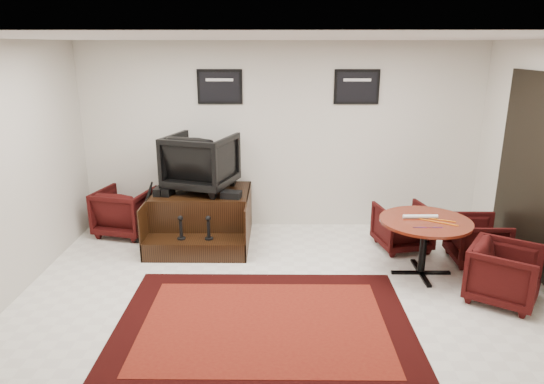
{
  "coord_description": "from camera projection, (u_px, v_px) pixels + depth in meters",
  "views": [
    {
      "loc": [
        -0.07,
        -4.73,
        2.74
      ],
      "look_at": [
        -0.12,
        0.9,
        1.02
      ],
      "focal_mm": 32.0,
      "sensor_mm": 36.0,
      "label": 1
    }
  ],
  "objects": [
    {
      "name": "table_chair_window",
      "position": [
        478.0,
        238.0,
        6.29
      ],
      "size": [
        0.62,
        0.66,
        0.67
      ],
      "primitive_type": "imported",
      "rotation": [
        0.0,
        0.0,
        1.56
      ],
      "color": "black",
      "rests_on": "ground"
    },
    {
      "name": "paper_roll",
      "position": [
        420.0,
        217.0,
        5.88
      ],
      "size": [
        0.42,
        0.06,
        0.05
      ],
      "primitive_type": "cylinder",
      "rotation": [
        0.0,
        1.57,
        0.02
      ],
      "color": "silver",
      "rests_on": "meeting_table"
    },
    {
      "name": "shine_chair",
      "position": [
        201.0,
        159.0,
        6.92
      ],
      "size": [
        1.09,
        1.06,
        0.91
      ],
      "primitive_type": "imported",
      "rotation": [
        0.0,
        0.0,
        2.83
      ],
      "color": "black",
      "rests_on": "shine_podium"
    },
    {
      "name": "table_chair_corner",
      "position": [
        505.0,
        271.0,
        5.32
      ],
      "size": [
        0.93,
        0.94,
        0.72
      ],
      "primitive_type": "imported",
      "rotation": [
        0.0,
        0.0,
        0.99
      ],
      "color": "black",
      "rests_on": "ground"
    },
    {
      "name": "shoes_pair",
      "position": [
        164.0,
        191.0,
        6.82
      ],
      "size": [
        0.26,
        0.32,
        0.11
      ],
      "color": "black",
      "rests_on": "shine_podium"
    },
    {
      "name": "meeting_table",
      "position": [
        425.0,
        227.0,
        5.86
      ],
      "size": [
        1.09,
        1.09,
        0.71
      ],
      "color": "#4A170A",
      "rests_on": "ground"
    },
    {
      "name": "umbrella_black",
      "position": [
        144.0,
        211.0,
        6.87
      ],
      "size": [
        0.35,
        0.13,
        0.94
      ],
      "primitive_type": null,
      "color": "black",
      "rests_on": "ground"
    },
    {
      "name": "umbrella_hooked",
      "position": [
        149.0,
        211.0,
        7.07
      ],
      "size": [
        0.31,
        0.12,
        0.82
      ],
      "primitive_type": null,
      "color": "black",
      "rests_on": "ground"
    },
    {
      "name": "polish_kit",
      "position": [
        231.0,
        195.0,
        6.67
      ],
      "size": [
        0.29,
        0.23,
        0.09
      ],
      "primitive_type": "cube",
      "rotation": [
        0.0,
        0.0,
        -0.18
      ],
      "color": "black",
      "rests_on": "shine_podium"
    },
    {
      "name": "room_shell",
      "position": [
        323.0,
        143.0,
        4.91
      ],
      "size": [
        6.02,
        5.02,
        2.81
      ],
      "color": "beige",
      "rests_on": "ground"
    },
    {
      "name": "ground",
      "position": [
        282.0,
        305.0,
        5.32
      ],
      "size": [
        6.0,
        6.0,
        0.0
      ],
      "primitive_type": "plane",
      "color": "white",
      "rests_on": "ground"
    },
    {
      "name": "armchair_side",
      "position": [
        125.0,
        209.0,
        7.24
      ],
      "size": [
        0.89,
        0.86,
        0.77
      ],
      "primitive_type": "imported",
      "rotation": [
        0.0,
        0.0,
        2.91
      ],
      "color": "black",
      "rests_on": "ground"
    },
    {
      "name": "area_rug",
      "position": [
        264.0,
        325.0,
        4.93
      ],
      "size": [
        3.01,
        2.25,
        0.01
      ],
      "color": "black",
      "rests_on": "ground"
    },
    {
      "name": "shine_podium",
      "position": [
        202.0,
        218.0,
        7.03
      ],
      "size": [
        1.39,
        1.43,
        0.71
      ],
      "color": "black",
      "rests_on": "ground"
    },
    {
      "name": "table_clutter",
      "position": [
        435.0,
        222.0,
        5.75
      ],
      "size": [
        0.56,
        0.37,
        0.01
      ],
      "color": "orange",
      "rests_on": "meeting_table"
    },
    {
      "name": "table_chair_back",
      "position": [
        403.0,
        225.0,
        6.72
      ],
      "size": [
        0.79,
        0.75,
        0.69
      ],
      "primitive_type": "imported",
      "rotation": [
        0.0,
        0.0,
        3.35
      ],
      "color": "black",
      "rests_on": "ground"
    }
  ]
}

